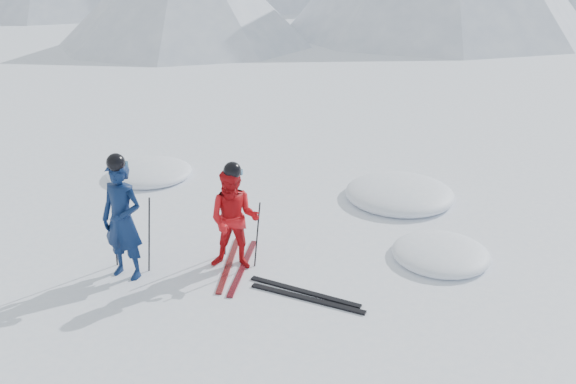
% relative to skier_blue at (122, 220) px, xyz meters
% --- Properties ---
extents(ground, '(160.00, 160.00, 0.00)m').
position_rel_skier_blue_xyz_m(ground, '(3.32, 0.96, -0.90)').
color(ground, white).
rests_on(ground, ground).
extents(skier_blue, '(0.66, 0.44, 1.80)m').
position_rel_skier_blue_xyz_m(skier_blue, '(0.00, 0.00, 0.00)').
color(skier_blue, '#0B1D44').
rests_on(skier_blue, ground).
extents(skier_red, '(0.91, 0.79, 1.58)m').
position_rel_skier_blue_xyz_m(skier_red, '(1.35, 0.85, -0.11)').
color(skier_red, red).
rests_on(skier_red, ground).
extents(pole_blue_left, '(0.12, 0.08, 1.20)m').
position_rel_skier_blue_xyz_m(pole_blue_left, '(-0.30, 0.15, -0.30)').
color(pole_blue_left, black).
rests_on(pole_blue_left, ground).
extents(pole_blue_right, '(0.12, 0.07, 1.20)m').
position_rel_skier_blue_xyz_m(pole_blue_right, '(0.25, 0.25, -0.30)').
color(pole_blue_right, black).
rests_on(pole_blue_right, ground).
extents(pole_red_left, '(0.11, 0.09, 1.05)m').
position_rel_skier_blue_xyz_m(pole_red_left, '(1.05, 1.10, -0.37)').
color(pole_red_left, black).
rests_on(pole_red_left, ground).
extents(pole_red_right, '(0.11, 0.08, 1.05)m').
position_rel_skier_blue_xyz_m(pole_red_right, '(1.65, 1.00, -0.37)').
color(pole_red_right, black).
rests_on(pole_red_right, ground).
extents(ski_worn_left, '(0.62, 1.64, 0.03)m').
position_rel_skier_blue_xyz_m(ski_worn_left, '(1.23, 0.85, -0.88)').
color(ski_worn_left, black).
rests_on(ski_worn_left, ground).
extents(ski_worn_right, '(0.51, 1.67, 0.03)m').
position_rel_skier_blue_xyz_m(ski_worn_right, '(1.47, 0.85, -0.88)').
color(ski_worn_right, black).
rests_on(ski_worn_right, ground).
extents(ski_loose_a, '(1.70, 0.20, 0.03)m').
position_rel_skier_blue_xyz_m(ski_loose_a, '(2.59, 0.57, -0.88)').
color(ski_loose_a, black).
rests_on(ski_loose_a, ground).
extents(ski_loose_b, '(1.70, 0.14, 0.03)m').
position_rel_skier_blue_xyz_m(ski_loose_b, '(2.69, 0.42, -0.88)').
color(ski_loose_b, black).
rests_on(ski_loose_b, ground).
extents(snow_lumps, '(10.59, 6.32, 0.46)m').
position_rel_skier_blue_xyz_m(snow_lumps, '(2.32, 3.29, -0.90)').
color(snow_lumps, white).
rests_on(snow_lumps, ground).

